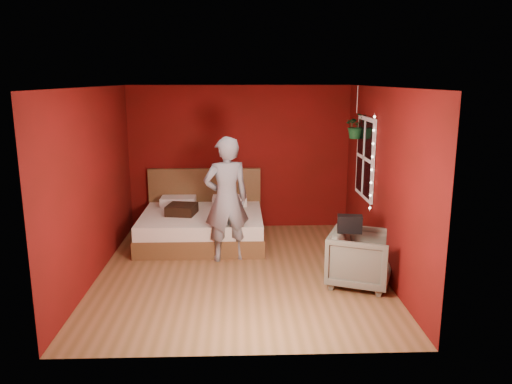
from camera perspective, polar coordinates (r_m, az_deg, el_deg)
floor at (r=7.28m, az=-1.79°, el=-9.01°), size 4.50×4.50×0.00m
room_walls at (r=6.84m, az=-1.89°, el=4.16°), size 4.04×4.54×2.62m
window at (r=8.00m, az=12.34°, el=3.85°), size 0.05×0.97×1.27m
fairy_lights at (r=7.50m, az=13.13°, el=3.21°), size 0.04×0.04×1.45m
bed at (r=8.56m, az=-6.13°, el=-3.65°), size 2.04×1.73×1.12m
person at (r=7.47m, az=-3.40°, el=-0.84°), size 0.79×0.62×1.89m
armchair at (r=6.85m, az=11.84°, el=-7.45°), size 1.04×1.03×0.74m
handbag at (r=6.66m, az=10.66°, el=-3.60°), size 0.34×0.21×0.23m
throw_pillow at (r=8.37m, az=-8.48°, el=-1.98°), size 0.53×0.53×0.16m
hanging_plant at (r=8.23m, az=11.38°, el=7.42°), size 0.40×0.36×0.84m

